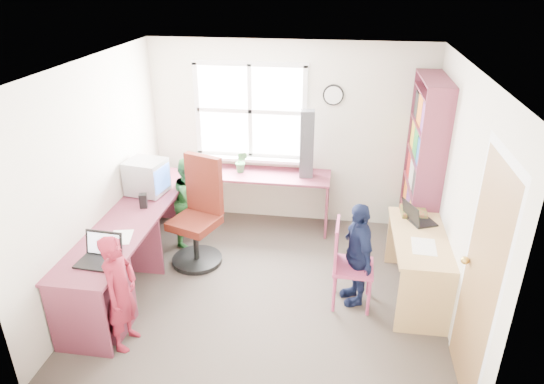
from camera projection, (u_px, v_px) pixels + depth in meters
The scene contains 19 objects.
room at pixel (271, 183), 4.85m from camera, with size 3.64×3.44×2.44m.
l_desk at pixel (140, 258), 5.01m from camera, with size 2.38×2.95×0.75m.
right_desk at pixel (420, 253), 4.96m from camera, with size 0.59×1.26×0.73m.
bookshelf at pixel (422, 171), 5.69m from camera, with size 0.30×1.02×2.10m.
swivel_chair at pixel (199, 218), 5.60m from camera, with size 0.75×0.75×1.27m.
wooden_chair at pixel (347, 261), 4.87m from camera, with size 0.41×0.41×0.92m.
crt_monitor at pixel (147, 177), 5.65m from camera, with size 0.48×0.44×0.41m.
laptop_left at pixel (100, 254), 4.41m from camera, with size 0.38×0.32×0.25m.
laptop_right at pixel (416, 217), 5.13m from camera, with size 0.38×0.41×0.23m.
speaker_a at pixel (143, 201), 5.37m from camera, with size 0.10×0.10×0.16m.
speaker_b at pixel (158, 181), 5.84m from camera, with size 0.11×0.11×0.18m.
cd_tower at pixel (307, 144), 6.02m from camera, with size 0.18×0.17×0.86m.
game_box at pixel (413, 211), 5.30m from camera, with size 0.28×0.28×0.05m.
paper_a at pixel (121, 237), 4.80m from camera, with size 0.27×0.33×0.00m.
paper_b at pixel (424, 246), 4.69m from camera, with size 0.25×0.34×0.00m.
potted_plant at pixel (241, 162), 6.26m from camera, with size 0.16×0.13×0.29m, color #317C3D.
person_red at pixel (120, 292), 4.29m from camera, with size 0.41×0.27×1.13m, color maroon.
person_green at pixel (191, 201), 5.97m from camera, with size 0.55×0.42×1.12m, color #2C7031.
person_navy at pixel (357, 254), 4.88m from camera, with size 0.66×0.27×1.12m, color #141C3E.
Camera 1 is at (0.68, -4.28, 3.19)m, focal length 32.00 mm.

